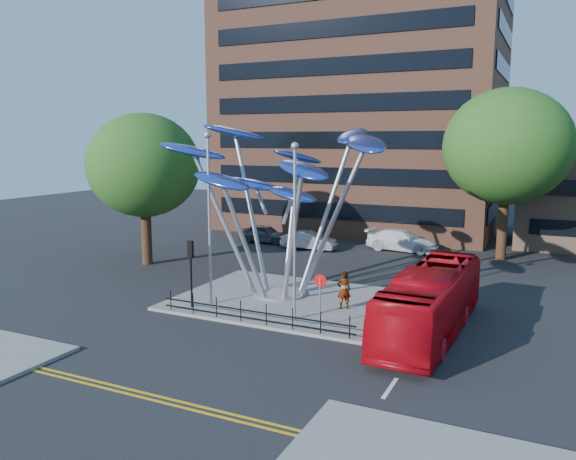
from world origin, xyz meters
The scene contains 18 objects.
ground centered at (0.00, 0.00, 0.00)m, with size 120.00×120.00×0.00m, color black.
traffic_island centered at (-1.00, 6.00, 0.07)m, with size 12.00×9.00×0.15m, color slate.
double_yellow_near centered at (0.00, -6.00, 0.01)m, with size 40.00×0.12×0.01m, color gold.
double_yellow_far centered at (0.00, -6.30, 0.01)m, with size 40.00×0.12×0.01m, color gold.
brick_tower centered at (-6.00, 32.00, 15.00)m, with size 25.00×15.00×30.00m, color brown.
tree_right centered at (8.00, 22.00, 8.04)m, with size 8.80×8.80×12.11m.
tree_left centered at (-14.00, 10.00, 6.79)m, with size 7.60×7.60×10.32m.
leaf_sculpture centered at (-2.07, 6.68, 6.87)m, with size 12.72×9.54×9.51m.
street_lamp_left centered at (-4.50, 3.50, 5.36)m, with size 0.36×0.36×8.80m.
street_lamp_right centered at (0.50, 3.00, 5.09)m, with size 0.36×0.36×8.30m.
traffic_light_island centered at (-5.00, 2.50, 2.61)m, with size 0.28×0.18×3.42m.
no_entry_sign_island centered at (2.00, 2.52, 1.82)m, with size 0.60×0.10×2.45m.
pedestrian_railing_front centered at (-1.00, 1.70, 0.55)m, with size 10.00×0.06×1.00m.
red_bus centered at (6.60, 4.13, 1.50)m, with size 2.51×10.74×2.99m, color #B50812.
pedestrian centered at (2.02, 5.60, 1.11)m, with size 0.70×0.46×1.93m, color gray.
parked_car_left centered at (-10.42, 20.63, 0.75)m, with size 1.78×4.43×1.51m, color #42464A.
parked_car_mid centered at (-5.92, 19.53, 0.72)m, with size 1.52×4.36×1.44m, color #9FA2A6.
parked_car_right centered at (0.81, 22.21, 0.81)m, with size 2.27×5.58×1.62m, color white.
Camera 1 is at (11.22, -20.14, 8.59)m, focal length 35.00 mm.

